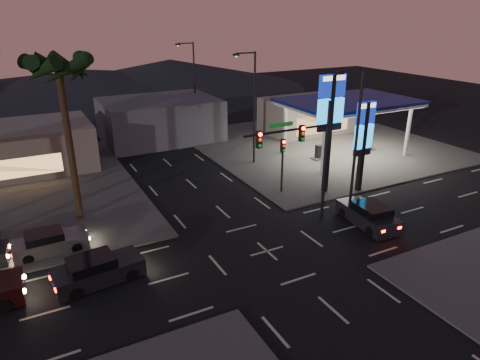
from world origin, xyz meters
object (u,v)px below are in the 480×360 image
traffic_signal_mast (304,148)px  car_lane_a_front (97,270)px  pylon_sign_tall (330,111)px  car_lane_b_front (49,242)px  gas_station (349,104)px  pylon_sign_short (364,133)px  suv_station (368,215)px

traffic_signal_mast → car_lane_a_front: 13.85m
pylon_sign_tall → car_lane_b_front: size_ratio=2.13×
gas_station → pylon_sign_short: size_ratio=1.74×
gas_station → suv_station: gas_station is taller
gas_station → pylon_sign_short: 9.02m
gas_station → pylon_sign_tall: bearing=-139.1°
car_lane_a_front → gas_station: bearing=22.6°
pylon_sign_tall → pylon_sign_short: pylon_sign_tall is taller
pylon_sign_tall → pylon_sign_short: (2.50, -1.00, -1.74)m
car_lane_b_front → gas_station: bearing=12.9°
gas_station → pylon_sign_short: bearing=-123.7°
car_lane_b_front → suv_station: (18.81, -5.97, 0.08)m
car_lane_b_front → pylon_sign_tall: bearing=-0.8°
pylon_sign_short → traffic_signal_mast: size_ratio=0.88×
car_lane_a_front → suv_station: bearing=-5.6°
traffic_signal_mast → gas_station: bearing=39.3°
gas_station → car_lane_a_front: (-25.32, -10.55, -4.39)m
pylon_sign_short → suv_station: pylon_sign_short is taller
car_lane_a_front → car_lane_b_front: bearing=113.7°
traffic_signal_mast → car_lane_a_front: size_ratio=1.70×
pylon_sign_tall → traffic_signal_mast: bearing=-143.5°
pylon_sign_tall → suv_station: size_ratio=1.90×
suv_station → car_lane_a_front: bearing=174.4°
pylon_sign_tall → traffic_signal_mast: (-4.74, -3.51, -1.17)m
gas_station → suv_station: 15.45m
pylon_sign_short → car_lane_a_front: (-20.32, -3.05, -3.97)m
traffic_signal_mast → car_lane_b_front: traffic_signal_mast is taller
pylon_sign_tall → car_lane_a_front: bearing=-167.2°
traffic_signal_mast → car_lane_b_front: bearing=165.8°
pylon_sign_short → traffic_signal_mast: 7.69m
pylon_sign_short → car_lane_a_front: 20.93m
gas_station → traffic_signal_mast: bearing=-140.7°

